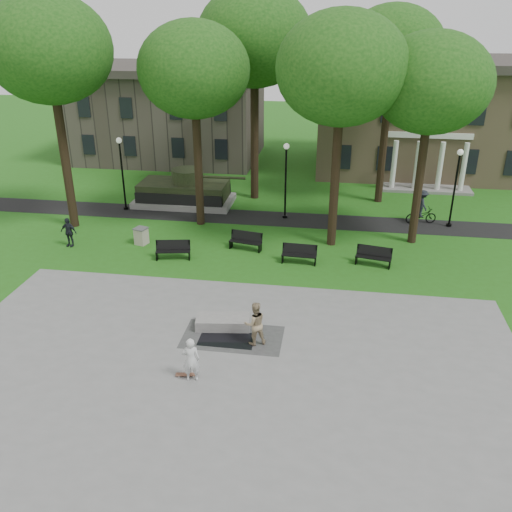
{
  "coord_description": "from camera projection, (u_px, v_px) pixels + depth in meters",
  "views": [
    {
      "loc": [
        3.53,
        -19.75,
        11.97
      ],
      "look_at": [
        0.04,
        3.2,
        1.4
      ],
      "focal_mm": 38.0,
      "sensor_mm": 36.0,
      "label": 1
    }
  ],
  "objects": [
    {
      "name": "concrete_block",
      "position": [
        223.0,
        322.0,
        22.31
      ],
      "size": [
        2.31,
        1.26,
        0.45
      ],
      "primitive_type": "cube",
      "rotation": [
        0.0,
        0.0,
        0.12
      ],
      "color": "gray",
      "rests_on": "plaza"
    },
    {
      "name": "skateboard",
      "position": [
        187.0,
        375.0,
        19.38
      ],
      "size": [
        0.8,
        0.32,
        0.07
      ],
      "primitive_type": "cube",
      "rotation": [
        0.0,
        0.0,
        0.15
      ],
      "color": "brown",
      "rests_on": "plaza"
    },
    {
      "name": "tank_monument",
      "position": [
        185.0,
        192.0,
        36.34
      ],
      "size": [
        7.45,
        3.4,
        2.4
      ],
      "color": "gray",
      "rests_on": "ground"
    },
    {
      "name": "tree_5",
      "position": [
        393.0,
        51.0,
        33.16
      ],
      "size": [
        6.4,
        6.4,
        12.44
      ],
      "color": "black",
      "rests_on": "ground"
    },
    {
      "name": "lamp_right",
      "position": [
        456.0,
        182.0,
        31.69
      ],
      "size": [
        0.36,
        0.36,
        4.73
      ],
      "color": "black",
      "rests_on": "ground"
    },
    {
      "name": "park_bench_2",
      "position": [
        299.0,
        253.0,
        27.92
      ],
      "size": [
        1.82,
        0.6,
        1.0
      ],
      "rotation": [
        0.0,
        0.0,
        -0.05
      ],
      "color": "black",
      "rests_on": "ground"
    },
    {
      "name": "friend_watching",
      "position": [
        255.0,
        323.0,
        20.93
      ],
      "size": [
        1.07,
        0.97,
        1.8
      ],
      "primitive_type": "imported",
      "rotation": [
        0.0,
        0.0,
        3.55
      ],
      "color": "#958260",
      "rests_on": "plaza"
    },
    {
      "name": "park_bench_0",
      "position": [
        173.0,
        249.0,
        28.39
      ],
      "size": [
        1.85,
        0.84,
        1.0
      ],
      "rotation": [
        0.0,
        0.0,
        0.18
      ],
      "color": "black",
      "rests_on": "ground"
    },
    {
      "name": "plaza",
      "position": [
        219.0,
        390.0,
        18.71
      ],
      "size": [
        22.0,
        16.0,
        0.02
      ],
      "primitive_type": "cube",
      "color": "gray",
      "rests_on": "ground"
    },
    {
      "name": "tree_0",
      "position": [
        49.0,
        50.0,
        28.8
      ],
      "size": [
        6.8,
        6.8,
        12.97
      ],
      "color": "black",
      "rests_on": "ground"
    },
    {
      "name": "park_bench_1",
      "position": [
        246.0,
        240.0,
        29.51
      ],
      "size": [
        1.85,
        0.86,
        1.0
      ],
      "rotation": [
        0.0,
        0.0,
        -0.19
      ],
      "color": "black",
      "rests_on": "ground"
    },
    {
      "name": "building_left",
      "position": [
        171.0,
        116.0,
        47.07
      ],
      "size": [
        15.0,
        10.0,
        7.2
      ],
      "primitive_type": "cube",
      "color": "#4C443D",
      "rests_on": "ground"
    },
    {
      "name": "skateboarder",
      "position": [
        191.0,
        360.0,
        18.85
      ],
      "size": [
        0.69,
        0.53,
        1.71
      ],
      "primitive_type": "imported",
      "rotation": [
        0.0,
        0.0,
        3.35
      ],
      "color": "silver",
      "rests_on": "plaza"
    },
    {
      "name": "tree_4",
      "position": [
        254.0,
        38.0,
        33.58
      ],
      "size": [
        7.2,
        7.2,
        13.5
      ],
      "color": "black",
      "rests_on": "ground"
    },
    {
      "name": "pedestrian_walker",
      "position": [
        69.0,
        232.0,
        29.79
      ],
      "size": [
        1.02,
        0.54,
        1.65
      ],
      "primitive_type": "imported",
      "rotation": [
        0.0,
        0.0,
        -0.14
      ],
      "color": "black",
      "rests_on": "ground"
    },
    {
      "name": "footpath",
      "position": [
        276.0,
        219.0,
        34.01
      ],
      "size": [
        44.0,
        2.6,
        0.01
      ],
      "primitive_type": "cube",
      "color": "black",
      "rests_on": "ground"
    },
    {
      "name": "trash_bin",
      "position": [
        141.0,
        236.0,
        30.18
      ],
      "size": [
        0.82,
        0.82,
        0.96
      ],
      "rotation": [
        0.0,
        0.0,
        -0.29
      ],
      "color": "#B7AE97",
      "rests_on": "ground"
    },
    {
      "name": "park_bench_3",
      "position": [
        373.0,
        256.0,
        27.66
      ],
      "size": [
        1.85,
        0.88,
        1.0
      ],
      "rotation": [
        0.0,
        0.0,
        -0.2
      ],
      "color": "black",
      "rests_on": "ground"
    },
    {
      "name": "tree_1",
      "position": [
        194.0,
        70.0,
        29.56
      ],
      "size": [
        6.2,
        6.2,
        11.63
      ],
      "color": "black",
      "rests_on": "ground"
    },
    {
      "name": "ground",
      "position": [
        244.0,
        316.0,
        23.21
      ],
      "size": [
        120.0,
        120.0,
        0.0
      ],
      "primitive_type": "plane",
      "color": "#225915",
      "rests_on": "ground"
    },
    {
      "name": "tree_2",
      "position": [
        342.0,
        69.0,
        26.52
      ],
      "size": [
        6.6,
        6.6,
        12.16
      ],
      "color": "black",
      "rests_on": "ground"
    },
    {
      "name": "building_right",
      "position": [
        421.0,
        114.0,
        43.44
      ],
      "size": [
        17.0,
        12.0,
        8.6
      ],
      "color": "#9E8460",
      "rests_on": "ground"
    },
    {
      "name": "lamp_mid",
      "position": [
        286.0,
        175.0,
        33.05
      ],
      "size": [
        0.36,
        0.36,
        4.73
      ],
      "color": "black",
      "rests_on": "ground"
    },
    {
      "name": "tree_3",
      "position": [
        432.0,
        84.0,
        27.1
      ],
      "size": [
        6.0,
        6.0,
        11.19
      ],
      "color": "black",
      "rests_on": "ground"
    },
    {
      "name": "lamp_left",
      "position": [
        122.0,
        168.0,
        34.49
      ],
      "size": [
        0.36,
        0.36,
        4.73
      ],
      "color": "black",
      "rests_on": "ground"
    },
    {
      "name": "cyclist",
      "position": [
        422.0,
        210.0,
        32.97
      ],
      "size": [
        1.99,
        1.18,
        2.11
      ],
      "rotation": [
        0.0,
        0.0,
        1.8
      ],
      "color": "black",
      "rests_on": "ground"
    },
    {
      "name": "puddle",
      "position": [
        227.0,
        339.0,
        21.54
      ],
      "size": [
        2.2,
        1.2,
        0.0
      ],
      "primitive_type": "cube",
      "color": "black",
      "rests_on": "plaza"
    }
  ]
}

